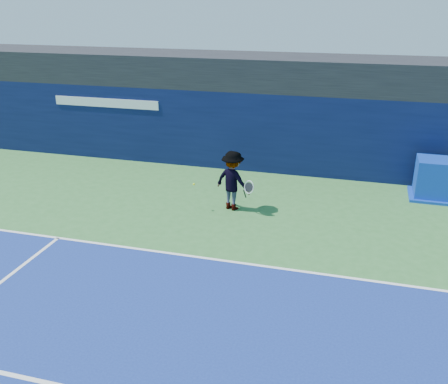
{
  "coord_description": "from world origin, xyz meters",
  "views": [
    {
      "loc": [
        2.82,
        -7.82,
        6.34
      ],
      "look_at": [
        -0.78,
        5.2,
        1.0
      ],
      "focal_mm": 40.0,
      "sensor_mm": 36.0,
      "label": 1
    }
  ],
  "objects": [
    {
      "name": "ground",
      "position": [
        0.0,
        0.0,
        0.0
      ],
      "size": [
        80.0,
        80.0,
        0.0
      ],
      "primitive_type": "plane",
      "color": "#326E31",
      "rests_on": "ground"
    },
    {
      "name": "equipment_cart",
      "position": [
        5.37,
        9.05,
        0.61
      ],
      "size": [
        1.41,
        1.41,
        1.34
      ],
      "color": "#0B2D9D",
      "rests_on": "ground"
    },
    {
      "name": "back_wall_assembly",
      "position": [
        -0.0,
        10.5,
        1.5
      ],
      "size": [
        36.0,
        1.03,
        3.0
      ],
      "color": "#0A1138",
      "rests_on": "ground"
    },
    {
      "name": "tennis_ball",
      "position": [
        -1.95,
        5.89,
        0.88
      ],
      "size": [
        0.07,
        0.07,
        0.07
      ],
      "color": "#C3D918",
      "rests_on": "ground"
    },
    {
      "name": "baseline",
      "position": [
        0.0,
        3.0,
        0.01
      ],
      "size": [
        24.0,
        0.1,
        0.01
      ],
      "primitive_type": "cube",
      "color": "white",
      "rests_on": "ground"
    },
    {
      "name": "tennis_player",
      "position": [
        -0.81,
        6.34,
        0.95
      ],
      "size": [
        1.46,
        1.09,
        1.9
      ],
      "color": "white",
      "rests_on": "ground"
    },
    {
      "name": "stadium_band",
      "position": [
        0.0,
        11.5,
        3.6
      ],
      "size": [
        36.0,
        3.0,
        1.2
      ],
      "primitive_type": "cube",
      "color": "black",
      "rests_on": "back_wall_assembly"
    }
  ]
}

